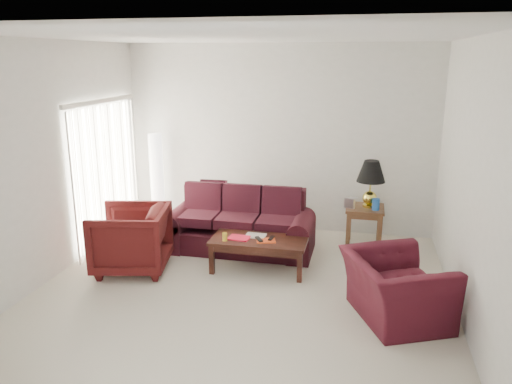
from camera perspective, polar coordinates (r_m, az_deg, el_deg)
floor at (r=6.21m, az=-1.74°, el=-11.43°), size 5.00×5.00×0.00m
blinds at (r=7.87m, az=-16.73°, el=2.05°), size 0.10×2.00×2.16m
sofa at (r=7.35m, az=-1.97°, el=-3.37°), size 2.25×1.12×0.89m
throw_pillow at (r=7.91m, az=-4.90°, el=-0.10°), size 0.42×0.22×0.43m
end_table at (r=7.74m, az=12.24°, el=-3.85°), size 0.59×0.59×0.61m
table_lamp at (r=7.58m, az=12.94°, el=0.90°), size 0.56×0.56×0.71m
clock at (r=7.53m, az=10.65°, el=-1.25°), size 0.16×0.11×0.15m
blue_canister at (r=7.52m, az=13.53°, el=-1.37°), size 0.14×0.14×0.17m
picture_frame at (r=7.83m, az=11.10°, el=-0.66°), size 0.12×0.15×0.05m
floor_lamp at (r=8.54m, az=-11.25°, el=1.41°), size 0.31×0.31×1.59m
armchair_left at (r=6.87m, az=-14.08°, el=-5.24°), size 1.13×1.11×0.87m
armchair_right at (r=5.71m, az=15.68°, el=-10.57°), size 1.31×1.38×0.71m
coffee_table at (r=6.74m, az=0.37°, el=-7.12°), size 1.41×1.00×0.45m
magazine_red at (r=6.67m, az=-1.94°, el=-5.26°), size 0.30×0.23×0.02m
magazine_white at (r=6.75m, az=-0.05°, el=-5.00°), size 0.28×0.21×0.02m
magazine_orange at (r=6.57m, az=1.13°, el=-5.57°), size 0.29×0.25×0.01m
remote_a at (r=6.56m, az=0.34°, el=-5.41°), size 0.14×0.18×0.02m
remote_b at (r=6.60m, az=1.76°, el=-5.28°), size 0.06×0.16×0.02m
yellow_glass at (r=6.58m, az=-3.59°, el=-5.11°), size 0.08×0.08×0.11m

